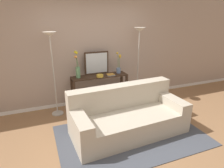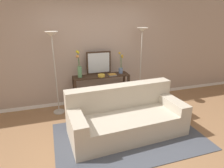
{
  "view_description": "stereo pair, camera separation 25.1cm",
  "coord_description": "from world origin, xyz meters",
  "px_view_note": "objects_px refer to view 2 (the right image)",
  "views": [
    {
      "loc": [
        -1.32,
        -2.71,
        2.17
      ],
      "look_at": [
        0.11,
        0.9,
        0.79
      ],
      "focal_mm": 31.39,
      "sensor_mm": 36.0,
      "label": 1
    },
    {
      "loc": [
        -1.09,
        -2.8,
        2.17
      ],
      "look_at": [
        0.11,
        0.9,
        0.79
      ],
      "focal_mm": 31.39,
      "sensor_mm": 36.0,
      "label": 2
    }
  ],
  "objects_px": {
    "floor_lamp_left": "(53,51)",
    "book_row_under_console": "(86,105)",
    "wall_mirror": "(99,63)",
    "fruit_bowl": "(101,75)",
    "console_table": "(101,85)",
    "couch": "(126,118)",
    "vase_tall_flowers": "(79,68)",
    "floor_lamp_right": "(142,45)",
    "book_stack": "(112,75)",
    "vase_short_flowers": "(121,67)"
  },
  "relations": [
    {
      "from": "vase_tall_flowers",
      "to": "console_table",
      "type": "bearing_deg",
      "value": -0.84
    },
    {
      "from": "wall_mirror",
      "to": "floor_lamp_left",
      "type": "bearing_deg",
      "value": -168.01
    },
    {
      "from": "couch",
      "to": "floor_lamp_right",
      "type": "bearing_deg",
      "value": 54.82
    },
    {
      "from": "wall_mirror",
      "to": "console_table",
      "type": "bearing_deg",
      "value": -83.18
    },
    {
      "from": "floor_lamp_right",
      "to": "vase_short_flowers",
      "type": "relative_size",
      "value": 3.54
    },
    {
      "from": "book_row_under_console",
      "to": "couch",
      "type": "bearing_deg",
      "value": -67.93
    },
    {
      "from": "couch",
      "to": "console_table",
      "type": "xyz_separation_m",
      "value": [
        -0.12,
        1.32,
        0.24
      ]
    },
    {
      "from": "couch",
      "to": "floor_lamp_left",
      "type": "height_order",
      "value": "floor_lamp_left"
    },
    {
      "from": "vase_tall_flowers",
      "to": "floor_lamp_left",
      "type": "bearing_deg",
      "value": -171.17
    },
    {
      "from": "couch",
      "to": "floor_lamp_right",
      "type": "height_order",
      "value": "floor_lamp_right"
    },
    {
      "from": "floor_lamp_left",
      "to": "vase_short_flowers",
      "type": "xyz_separation_m",
      "value": [
        1.57,
        0.1,
        -0.49
      ]
    },
    {
      "from": "floor_lamp_right",
      "to": "book_stack",
      "type": "relative_size",
      "value": 9.77
    },
    {
      "from": "couch",
      "to": "console_table",
      "type": "height_order",
      "value": "couch"
    },
    {
      "from": "vase_short_flowers",
      "to": "fruit_bowl",
      "type": "relative_size",
      "value": 3.23
    },
    {
      "from": "console_table",
      "to": "floor_lamp_left",
      "type": "xyz_separation_m",
      "value": [
        -1.06,
        -0.08,
        0.91
      ]
    },
    {
      "from": "couch",
      "to": "vase_short_flowers",
      "type": "height_order",
      "value": "vase_short_flowers"
    },
    {
      "from": "couch",
      "to": "vase_tall_flowers",
      "type": "height_order",
      "value": "vase_tall_flowers"
    },
    {
      "from": "floor_lamp_right",
      "to": "fruit_bowl",
      "type": "xyz_separation_m",
      "value": [
        -1.03,
        -0.03,
        -0.67
      ]
    },
    {
      "from": "console_table",
      "to": "book_stack",
      "type": "height_order",
      "value": "book_stack"
    },
    {
      "from": "floor_lamp_right",
      "to": "book_row_under_console",
      "type": "xyz_separation_m",
      "value": [
        -1.42,
        0.08,
        -1.43
      ]
    },
    {
      "from": "floor_lamp_left",
      "to": "book_stack",
      "type": "distance_m",
      "value": 1.46
    },
    {
      "from": "book_stack",
      "to": "book_row_under_console",
      "type": "bearing_deg",
      "value": 171.86
    },
    {
      "from": "floor_lamp_right",
      "to": "wall_mirror",
      "type": "height_order",
      "value": "floor_lamp_right"
    },
    {
      "from": "console_table",
      "to": "vase_tall_flowers",
      "type": "distance_m",
      "value": 0.7
    },
    {
      "from": "floor_lamp_left",
      "to": "vase_short_flowers",
      "type": "relative_size",
      "value": 3.46
    },
    {
      "from": "fruit_bowl",
      "to": "book_stack",
      "type": "xyz_separation_m",
      "value": [
        0.28,
        0.01,
        -0.01
      ]
    },
    {
      "from": "book_row_under_console",
      "to": "fruit_bowl",
      "type": "bearing_deg",
      "value": -15.33
    },
    {
      "from": "floor_lamp_right",
      "to": "fruit_bowl",
      "type": "bearing_deg",
      "value": -178.3
    },
    {
      "from": "floor_lamp_right",
      "to": "book_row_under_console",
      "type": "height_order",
      "value": "floor_lamp_right"
    },
    {
      "from": "couch",
      "to": "fruit_bowl",
      "type": "relative_size",
      "value": 13.3
    },
    {
      "from": "book_stack",
      "to": "fruit_bowl",
      "type": "bearing_deg",
      "value": -177.58
    },
    {
      "from": "wall_mirror",
      "to": "vase_short_flowers",
      "type": "bearing_deg",
      "value": -12.92
    },
    {
      "from": "couch",
      "to": "book_stack",
      "type": "bearing_deg",
      "value": 84.0
    },
    {
      "from": "book_row_under_console",
      "to": "floor_lamp_left",
      "type": "bearing_deg",
      "value": -173.24
    },
    {
      "from": "floor_lamp_left",
      "to": "book_row_under_console",
      "type": "relative_size",
      "value": 6.26
    },
    {
      "from": "couch",
      "to": "console_table",
      "type": "relative_size",
      "value": 1.61
    },
    {
      "from": "floor_lamp_right",
      "to": "book_stack",
      "type": "bearing_deg",
      "value": -178.56
    },
    {
      "from": "wall_mirror",
      "to": "book_row_under_console",
      "type": "height_order",
      "value": "wall_mirror"
    },
    {
      "from": "couch",
      "to": "book_row_under_console",
      "type": "distance_m",
      "value": 1.45
    },
    {
      "from": "couch",
      "to": "book_row_under_console",
      "type": "xyz_separation_m",
      "value": [
        -0.54,
        1.32,
        -0.25
      ]
    },
    {
      "from": "book_row_under_console",
      "to": "console_table",
      "type": "bearing_deg",
      "value": -0.0
    },
    {
      "from": "floor_lamp_right",
      "to": "console_table",
      "type": "bearing_deg",
      "value": 175.63
    },
    {
      "from": "wall_mirror",
      "to": "fruit_bowl",
      "type": "bearing_deg",
      "value": -91.56
    },
    {
      "from": "console_table",
      "to": "couch",
      "type": "bearing_deg",
      "value": -84.72
    },
    {
      "from": "vase_tall_flowers",
      "to": "fruit_bowl",
      "type": "relative_size",
      "value": 3.84
    },
    {
      "from": "wall_mirror",
      "to": "book_stack",
      "type": "bearing_deg",
      "value": -41.78
    },
    {
      "from": "wall_mirror",
      "to": "vase_short_flowers",
      "type": "xyz_separation_m",
      "value": [
        0.53,
        -0.12,
        -0.11
      ]
    },
    {
      "from": "floor_lamp_right",
      "to": "book_row_under_console",
      "type": "distance_m",
      "value": 2.01
    },
    {
      "from": "couch",
      "to": "vase_short_flowers",
      "type": "bearing_deg",
      "value": 73.8
    },
    {
      "from": "vase_tall_flowers",
      "to": "vase_short_flowers",
      "type": "xyz_separation_m",
      "value": [
        1.03,
        0.02,
        -0.05
      ]
    }
  ]
}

